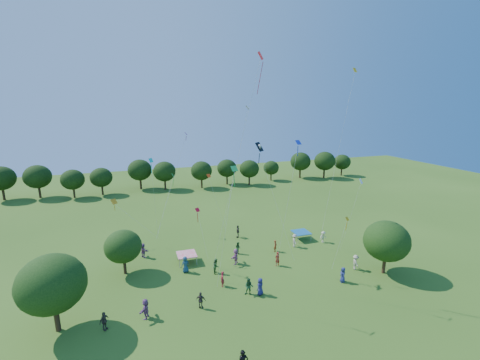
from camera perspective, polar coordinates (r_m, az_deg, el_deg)
name	(u,v)px	position (r m, az deg, el deg)	size (l,w,h in m)	color
near_tree_west	(52,284)	(30.86, -30.46, -15.64)	(5.28, 5.28, 6.66)	#422B19
near_tree_north	(123,246)	(37.82, -20.08, -11.03)	(3.97, 3.97, 5.03)	#422B19
near_tree_east	(387,241)	(38.93, 24.62, -9.83)	(4.89, 4.89, 6.01)	#422B19
treeline	(174,171)	(72.54, -11.73, 1.65)	(88.01, 8.77, 6.77)	#422B19
tent_red_stripe	(187,254)	(39.38, -9.47, -12.90)	(2.20, 2.20, 1.10)	red
tent_blue	(301,232)	(45.83, 10.81, -9.11)	(2.20, 2.20, 1.10)	#165A91
crowd_person_0	(185,264)	(37.39, -9.70, -14.59)	(0.92, 0.49, 1.86)	navy
crowd_person_1	(222,279)	(34.48, -3.17, -17.17)	(0.61, 0.39, 1.63)	maroon
crowd_person_2	(216,266)	(36.88, -4.29, -14.97)	(0.84, 0.45, 1.70)	#2D5A26
crowd_person_3	(356,262)	(39.67, 19.86, -13.61)	(1.14, 0.51, 1.75)	#A59D84
crowd_person_4	(238,231)	(45.70, -0.39, -9.12)	(1.05, 0.48, 1.79)	#37332C
crowd_person_5	(236,256)	(38.63, -0.78, -13.41)	(1.75, 0.62, 1.87)	#AC6492
crowd_person_6	(260,287)	(33.18, 3.62, -18.38)	(0.86, 0.46, 1.74)	navy
crowd_person_7	(277,259)	(38.48, 6.66, -13.73)	(0.65, 0.42, 1.73)	maroon
crowd_person_8	(249,287)	(33.11, 1.60, -18.43)	(0.86, 0.47, 1.75)	#22502A
crowd_person_9	(295,241)	(43.39, 9.69, -10.57)	(1.16, 0.52, 1.78)	#B1A28E
crowd_person_10	(201,300)	(31.54, -6.98, -20.46)	(0.94, 0.43, 1.60)	#413734
crowd_person_11	(146,309)	(31.23, -16.45, -21.08)	(1.71, 0.61, 1.83)	#854D83
crowd_person_12	(343,275)	(36.76, 17.81, -15.76)	(0.82, 0.44, 1.65)	navy
crowd_person_13	(275,246)	(41.87, 6.31, -11.57)	(0.57, 0.36, 1.52)	maroon
crowd_person_14	(238,248)	(41.14, -0.36, -11.95)	(0.75, 0.41, 1.52)	#214D22
crowd_person_15	(323,237)	(45.59, 14.56, -9.76)	(1.04, 0.47, 1.59)	beige
crowd_person_16	(104,321)	(31.05, -23.00, -22.09)	(0.96, 0.43, 1.63)	#3F3632
crowd_person_17	(143,250)	(41.82, -16.82, -11.89)	(1.70, 0.61, 1.82)	#864E83
pirate_kite	(260,150)	(34.15, 3.66, 5.39)	(4.06, 2.88, 13.08)	black
red_high_kite	(252,95)	(31.55, 2.24, 14.86)	(5.11, 1.19, 21.75)	red
small_kite_0	(212,186)	(42.05, -5.04, -1.00)	(2.78, 1.63, 8.28)	#E63F0D
small_kite_1	(345,227)	(35.35, 18.16, -7.98)	(1.66, 0.43, 5.64)	#E69E0C
small_kite_2	(117,205)	(44.91, -20.95, -4.17)	(5.53, 2.91, 4.96)	orange
small_kite_3	(171,183)	(46.01, -12.14, -0.61)	(3.15, 4.72, 7.51)	green
small_kite_4	(293,172)	(30.71, 9.43, 1.34)	(0.80, 3.14, 13.81)	#122BB9
small_kite_5	(179,159)	(42.68, -10.80, 3.68)	(4.91, 2.14, 13.47)	#9D1A7D
small_kite_6	(358,192)	(37.61, 20.21, -2.00)	(0.69, 2.49, 9.15)	white
small_kite_7	(152,177)	(38.15, -15.30, 0.43)	(0.74, 3.96, 11.16)	#0DCAC7
small_kite_8	(199,216)	(37.69, -7.38, -6.41)	(0.88, 2.69, 5.27)	red
small_kite_9	(346,113)	(41.66, 18.35, 11.26)	(3.96, 0.61, 21.26)	#FFB90D
small_kite_10	(242,134)	(42.79, 0.42, 8.18)	(3.53, 0.94, 16.87)	#ECA515
small_kite_11	(231,192)	(27.83, -1.58, -2.10)	(1.72, 1.46, 11.87)	#198E3C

